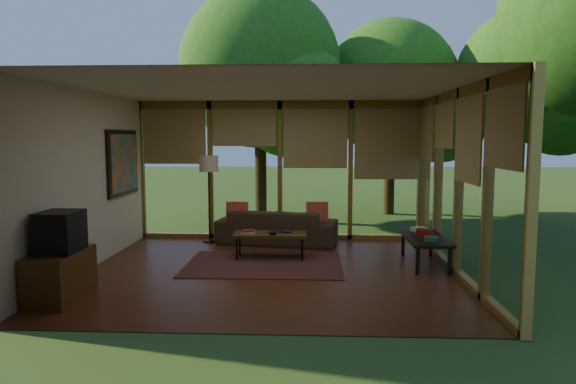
{
  "coord_description": "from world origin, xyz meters",
  "views": [
    {
      "loc": [
        0.63,
        -7.52,
        2.0
      ],
      "look_at": [
        0.24,
        0.7,
        1.12
      ],
      "focal_mm": 32.0,
      "sensor_mm": 36.0,
      "label": 1
    }
  ],
  "objects_px": {
    "television": "(60,232)",
    "floor_lamp": "(209,169)",
    "media_cabinet": "(60,276)",
    "side_console": "(425,239)",
    "sofa": "(277,227)",
    "coffee_table": "(270,235)"
  },
  "relations": [
    {
      "from": "television",
      "to": "floor_lamp",
      "type": "relative_size",
      "value": 0.33
    },
    {
      "from": "television",
      "to": "side_console",
      "type": "distance_m",
      "value": 5.25
    },
    {
      "from": "media_cabinet",
      "to": "sofa",
      "type": "bearing_deg",
      "value": 54.87
    },
    {
      "from": "media_cabinet",
      "to": "television",
      "type": "bearing_deg",
      "value": 0.0
    },
    {
      "from": "coffee_table",
      "to": "side_console",
      "type": "bearing_deg",
      "value": -7.2
    },
    {
      "from": "coffee_table",
      "to": "side_console",
      "type": "distance_m",
      "value": 2.48
    },
    {
      "from": "side_console",
      "to": "media_cabinet",
      "type": "bearing_deg",
      "value": -158.14
    },
    {
      "from": "sofa",
      "to": "television",
      "type": "relative_size",
      "value": 4.01
    },
    {
      "from": "floor_lamp",
      "to": "side_console",
      "type": "height_order",
      "value": "floor_lamp"
    },
    {
      "from": "side_console",
      "to": "coffee_table",
      "type": "bearing_deg",
      "value": 172.8
    },
    {
      "from": "television",
      "to": "coffee_table",
      "type": "distance_m",
      "value": 3.33
    },
    {
      "from": "floor_lamp",
      "to": "side_console",
      "type": "distance_m",
      "value": 4.2
    },
    {
      "from": "media_cabinet",
      "to": "coffee_table",
      "type": "distance_m",
      "value": 3.31
    },
    {
      "from": "sofa",
      "to": "floor_lamp",
      "type": "distance_m",
      "value": 1.7
    },
    {
      "from": "media_cabinet",
      "to": "television",
      "type": "height_order",
      "value": "television"
    },
    {
      "from": "media_cabinet",
      "to": "television",
      "type": "distance_m",
      "value": 0.55
    },
    {
      "from": "coffee_table",
      "to": "side_console",
      "type": "height_order",
      "value": "side_console"
    },
    {
      "from": "media_cabinet",
      "to": "floor_lamp",
      "type": "bearing_deg",
      "value": 72.44
    },
    {
      "from": "sofa",
      "to": "media_cabinet",
      "type": "bearing_deg",
      "value": 64.29
    },
    {
      "from": "television",
      "to": "floor_lamp",
      "type": "distance_m",
      "value": 3.81
    },
    {
      "from": "floor_lamp",
      "to": "side_console",
      "type": "relative_size",
      "value": 1.18
    },
    {
      "from": "television",
      "to": "floor_lamp",
      "type": "bearing_deg",
      "value": 72.73
    }
  ]
}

